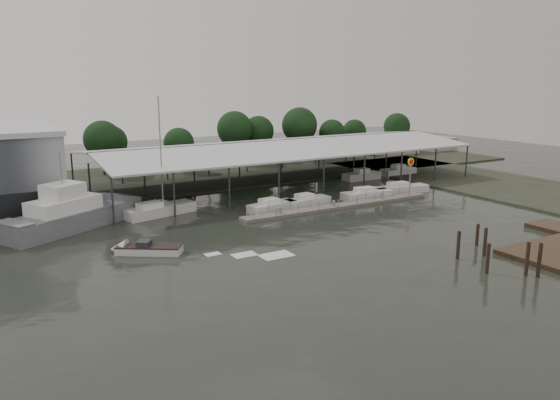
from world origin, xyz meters
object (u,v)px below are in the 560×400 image
shell_fuel_sign (411,169)px  grey_trawler (73,214)px  speedboat_underway (143,249)px  white_sailboat (159,210)px

shell_fuel_sign → grey_trawler: size_ratio=0.34×
grey_trawler → speedboat_underway: bearing=-102.0°
grey_trawler → speedboat_underway: size_ratio=1.06×
shell_fuel_sign → speedboat_underway: (-39.30, -5.38, -3.53)m
grey_trawler → white_sailboat: 10.04m
speedboat_underway → shell_fuel_sign: bearing=-138.1°
shell_fuel_sign → white_sailboat: white_sailboat is taller
shell_fuel_sign → speedboat_underway: 39.82m
white_sailboat → speedboat_underway: size_ratio=0.93×
grey_trawler → shell_fuel_sign: bearing=-38.6°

